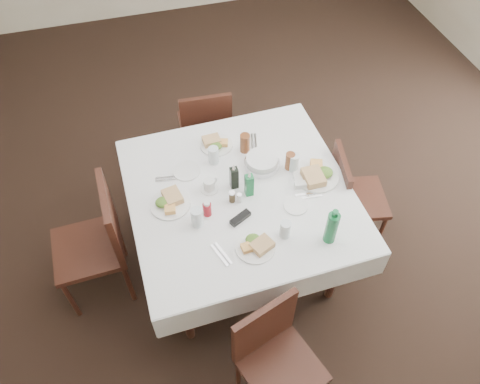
{
  "coord_description": "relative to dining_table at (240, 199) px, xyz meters",
  "views": [
    {
      "loc": [
        -0.71,
        -2.09,
        3.09
      ],
      "look_at": [
        -0.18,
        -0.27,
        0.8
      ],
      "focal_mm": 35.0,
      "sensor_mm": 36.0,
      "label": 1
    }
  ],
  "objects": [
    {
      "name": "cutlery_e",
      "position": [
        0.41,
        -0.16,
        0.08
      ],
      "size": [
        0.18,
        0.06,
        0.01
      ],
      "color": "silver",
      "rests_on": "dining_table"
    },
    {
      "name": "ground_plane",
      "position": [
        0.17,
        0.24,
        -0.69
      ],
      "size": [
        7.0,
        7.0,
        0.0
      ],
      "primitive_type": "plane",
      "color": "black"
    },
    {
      "name": "green_bottle",
      "position": [
        0.41,
        -0.5,
        0.2
      ],
      "size": [
        0.07,
        0.07,
        0.27
      ],
      "color": "#167139",
      "rests_on": "dining_table"
    },
    {
      "name": "ketchup_bottle",
      "position": [
        -0.24,
        -0.12,
        0.13
      ],
      "size": [
        0.05,
        0.05,
        0.12
      ],
      "color": "maroon",
      "rests_on": "dining_table"
    },
    {
      "name": "chair_south",
      "position": [
        -0.08,
        -0.96,
        -0.2
      ],
      "size": [
        0.51,
        0.51,
        0.86
      ],
      "color": "black",
      "rests_on": "ground"
    },
    {
      "name": "bread_basket",
      "position": [
        0.2,
        0.18,
        0.11
      ],
      "size": [
        0.24,
        0.24,
        0.08
      ],
      "color": "silver",
      "rests_on": "dining_table"
    },
    {
      "name": "dining_table",
      "position": [
        0.0,
        0.0,
        0.0
      ],
      "size": [
        1.45,
        1.45,
        0.76
      ],
      "color": "black",
      "rests_on": "ground"
    },
    {
      "name": "coffee_mug",
      "position": [
        -0.18,
        0.07,
        0.11
      ],
      "size": [
        0.12,
        0.12,
        0.08
      ],
      "color": "white",
      "rests_on": "dining_table"
    },
    {
      "name": "room_shell",
      "position": [
        0.17,
        0.24,
        1.02
      ],
      "size": [
        6.04,
        7.04,
        2.8
      ],
      "color": "tan",
      "rests_on": "ground"
    },
    {
      "name": "water_e",
      "position": [
        0.4,
        0.09,
        0.14
      ],
      "size": [
        0.07,
        0.07,
        0.13
      ],
      "color": "silver",
      "rests_on": "dining_table"
    },
    {
      "name": "meal_east",
      "position": [
        0.52,
        -0.02,
        0.1
      ],
      "size": [
        0.31,
        0.31,
        0.07
      ],
      "color": "white",
      "rests_on": "dining_table"
    },
    {
      "name": "cutlery_w",
      "position": [
        -0.43,
        0.23,
        0.08
      ],
      "size": [
        0.16,
        0.06,
        0.01
      ],
      "color": "silver",
      "rests_on": "dining_table"
    },
    {
      "name": "salt_shaker",
      "position": [
        -0.03,
        -0.08,
        0.11
      ],
      "size": [
        0.03,
        0.03,
        0.07
      ],
      "color": "white",
      "rests_on": "dining_table"
    },
    {
      "name": "chair_west",
      "position": [
        -0.94,
        0.05,
        -0.14
      ],
      "size": [
        0.47,
        0.47,
        0.95
      ],
      "color": "black",
      "rests_on": "ground"
    },
    {
      "name": "water_s",
      "position": [
        0.16,
        -0.4,
        0.14
      ],
      "size": [
        0.06,
        0.06,
        0.12
      ],
      "color": "silver",
      "rests_on": "dining_table"
    },
    {
      "name": "water_w",
      "position": [
        -0.32,
        -0.17,
        0.14
      ],
      "size": [
        0.07,
        0.07,
        0.13
      ],
      "color": "silver",
      "rests_on": "dining_table"
    },
    {
      "name": "meal_south",
      "position": [
        -0.03,
        -0.43,
        0.1
      ],
      "size": [
        0.24,
        0.24,
        0.05
      ],
      "color": "white",
      "rests_on": "dining_table"
    },
    {
      "name": "sunglasses",
      "position": [
        -0.06,
        -0.21,
        0.09
      ],
      "size": [
        0.15,
        0.1,
        0.03
      ],
      "color": "black",
      "rests_on": "dining_table"
    },
    {
      "name": "iced_tea_a",
      "position": [
        0.14,
        0.35,
        0.15
      ],
      "size": [
        0.07,
        0.07,
        0.14
      ],
      "color": "brown",
      "rests_on": "dining_table"
    },
    {
      "name": "side_plate_a",
      "position": [
        -0.3,
        0.27,
        0.08
      ],
      "size": [
        0.18,
        0.18,
        0.01
      ],
      "color": "white",
      "rests_on": "dining_table"
    },
    {
      "name": "chair_north",
      "position": [
        -0.01,
        0.98,
        -0.2
      ],
      "size": [
        0.43,
        0.43,
        0.85
      ],
      "color": "black",
      "rests_on": "ground"
    },
    {
      "name": "cutlery_s",
      "position": [
        -0.24,
        -0.43,
        0.08
      ],
      "size": [
        0.1,
        0.18,
        0.01
      ],
      "color": "silver",
      "rests_on": "dining_table"
    },
    {
      "name": "pepper_shaker",
      "position": [
        -0.07,
        -0.06,
        0.12
      ],
      "size": [
        0.04,
        0.04,
        0.09
      ],
      "color": "#41321D",
      "rests_on": "dining_table"
    },
    {
      "name": "meal_west",
      "position": [
        -0.45,
        0.02,
        0.1
      ],
      "size": [
        0.26,
        0.26,
        0.06
      ],
      "color": "white",
      "rests_on": "dining_table"
    },
    {
      "name": "meal_north",
      "position": [
        -0.05,
        0.45,
        0.09
      ],
      "size": [
        0.23,
        0.23,
        0.05
      ],
      "color": "white",
      "rests_on": "dining_table"
    },
    {
      "name": "water_n",
      "position": [
        -0.1,
        0.3,
        0.14
      ],
      "size": [
        0.07,
        0.07,
        0.13
      ],
      "color": "silver",
      "rests_on": "dining_table"
    },
    {
      "name": "cutlery_n",
      "position": [
        0.22,
        0.41,
        0.08
      ],
      "size": [
        0.08,
        0.16,
        0.01
      ],
      "color": "silver",
      "rests_on": "dining_table"
    },
    {
      "name": "oil_cruet_green",
      "position": [
        0.05,
        -0.03,
        0.17
      ],
      "size": [
        0.05,
        0.05,
        0.21
      ],
      "color": "#167139",
      "rests_on": "dining_table"
    },
    {
      "name": "iced_tea_b",
      "position": [
        0.38,
        0.11,
        0.14
      ],
      "size": [
        0.06,
        0.06,
        0.13
      ],
      "color": "brown",
      "rests_on": "dining_table"
    },
    {
      "name": "side_plate_b",
      "position": [
        0.3,
        -0.21,
        0.08
      ],
      "size": [
        0.15,
        0.15,
        0.01
      ],
      "color": "white",
      "rests_on": "dining_table"
    },
    {
      "name": "oil_cruet_dark",
      "position": [
        -0.02,
        0.06,
        0.16
      ],
      "size": [
        0.05,
        0.05,
        0.21
      ],
      "color": "black",
      "rests_on": "dining_table"
    },
    {
      "name": "chair_east",
      "position": [
        0.82,
        -0.0,
        -0.21
      ],
      "size": [
        0.46,
        0.46,
        0.84
      ],
      "color": "black",
      "rests_on": "ground"
    },
    {
      "name": "sugar_caddy",
      "position": [
        0.39,
        -0.07,
        0.1
      ],
      "size": [
        0.09,
        0.06,
        0.04
      ],
      "color": "white",
      "rests_on": "dining_table"
    }
  ]
}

